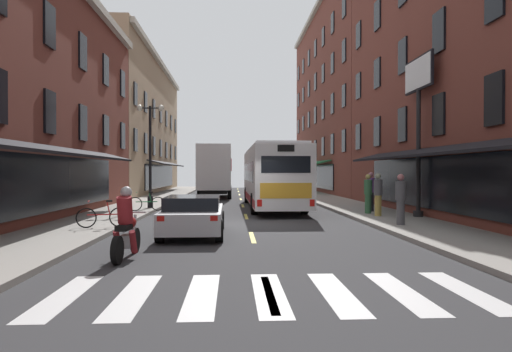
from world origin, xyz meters
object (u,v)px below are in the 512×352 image
(billboard_sign, at_px, (419,97))
(pedestrian_rear, at_px, (378,194))
(bicycle_near, at_px, (147,203))
(pedestrian_mid, at_px, (368,193))
(street_lamp_twin, at_px, (150,151))
(transit_bus, at_px, (272,176))
(bicycle_mid, at_px, (103,217))
(sedan_mid, at_px, (217,184))
(pedestrian_far, at_px, (401,199))
(box_truck, at_px, (215,171))
(sedan_near, at_px, (193,215))
(pedestrian_near, at_px, (371,190))
(motorcycle_rider, at_px, (126,228))

(billboard_sign, bearing_deg, pedestrian_rear, 165.73)
(billboard_sign, bearing_deg, bicycle_near, 163.76)
(pedestrian_mid, distance_m, street_lamp_twin, 11.07)
(pedestrian_rear, bearing_deg, transit_bus, 100.83)
(pedestrian_rear, bearing_deg, bicycle_mid, 177.01)
(pedestrian_mid, bearing_deg, street_lamp_twin, -84.42)
(transit_bus, distance_m, pedestrian_rear, 7.41)
(transit_bus, distance_m, sedan_mid, 20.32)
(transit_bus, relative_size, pedestrian_far, 7.08)
(box_truck, distance_m, street_lamp_twin, 12.04)
(billboard_sign, height_order, pedestrian_far, billboard_sign)
(box_truck, relative_size, sedan_near, 1.83)
(transit_bus, relative_size, pedestrian_near, 6.88)
(sedan_mid, distance_m, bicycle_near, 23.32)
(bicycle_near, bearing_deg, pedestrian_far, -32.22)
(motorcycle_rider, xyz_separation_m, bicycle_mid, (-1.87, 4.90, -0.21))
(street_lamp_twin, bearing_deg, box_truck, 76.02)
(pedestrian_rear, bearing_deg, pedestrian_far, -115.64)
(pedestrian_rear, bearing_deg, pedestrian_mid, 72.02)
(motorcycle_rider, distance_m, pedestrian_far, 9.77)
(sedan_mid, relative_size, motorcycle_rider, 2.31)
(box_truck, bearing_deg, pedestrian_near, -61.41)
(street_lamp_twin, bearing_deg, transit_bus, 11.98)
(transit_bus, height_order, box_truck, box_truck)
(street_lamp_twin, bearing_deg, sedan_mid, 82.79)
(billboard_sign, relative_size, box_truck, 0.82)
(sedan_near, height_order, sedan_mid, sedan_mid)
(box_truck, xyz_separation_m, bicycle_mid, (-2.99, -20.01, -1.54))
(sedan_mid, bearing_deg, pedestrian_mid, -73.23)
(pedestrian_mid, xyz_separation_m, street_lamp_twin, (-10.23, 3.70, 2.02))
(billboard_sign, relative_size, pedestrian_far, 3.70)
(bicycle_mid, height_order, street_lamp_twin, street_lamp_twin)
(pedestrian_near, relative_size, pedestrian_rear, 1.02)
(pedestrian_near, bearing_deg, box_truck, -22.12)
(motorcycle_rider, xyz_separation_m, pedestrian_mid, (8.45, 9.58, 0.33))
(bicycle_mid, bearing_deg, street_lamp_twin, 89.39)
(sedan_mid, bearing_deg, pedestrian_rear, -73.80)
(street_lamp_twin, bearing_deg, pedestrian_near, -13.89)
(transit_bus, height_order, pedestrian_rear, transit_bus)
(street_lamp_twin, bearing_deg, pedestrian_mid, -19.85)
(billboard_sign, bearing_deg, sedan_near, -154.96)
(sedan_mid, distance_m, bicycle_mid, 29.82)
(bicycle_mid, bearing_deg, pedestrian_mid, 24.38)
(transit_bus, distance_m, bicycle_mid, 11.73)
(pedestrian_far, bearing_deg, street_lamp_twin, -73.84)
(motorcycle_rider, xyz_separation_m, pedestrian_rear, (8.53, 8.39, 0.35))
(transit_bus, xyz_separation_m, motorcycle_rider, (-4.58, -14.62, -1.04))
(pedestrian_far, bearing_deg, billboard_sign, -157.12)
(pedestrian_mid, bearing_deg, pedestrian_near, -177.56)
(box_truck, distance_m, pedestrian_mid, 17.03)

